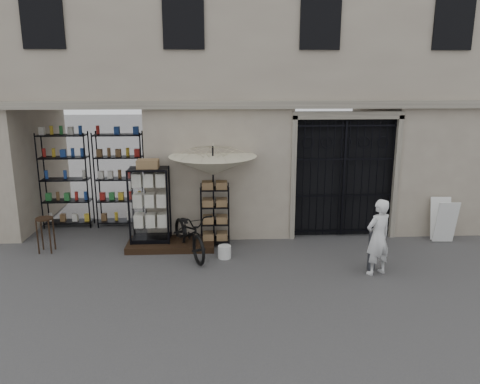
{
  "coord_description": "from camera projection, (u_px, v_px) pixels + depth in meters",
  "views": [
    {
      "loc": [
        -1.31,
        -8.78,
        3.9
      ],
      "look_at": [
        -0.8,
        1.4,
        1.35
      ],
      "focal_mm": 35.0,
      "sensor_mm": 36.0,
      "label": 1
    }
  ],
  "objects": [
    {
      "name": "easel_sign",
      "position": [
        443.0,
        220.0,
        11.17
      ],
      "size": [
        0.52,
        0.59,
        1.03
      ],
      "rotation": [
        0.0,
        0.0,
        -0.06
      ],
      "color": "silver",
      "rests_on": "ground"
    },
    {
      "name": "display_cabinet",
      "position": [
        150.0,
        209.0,
        10.73
      ],
      "size": [
        0.96,
        0.72,
        1.87
      ],
      "rotation": [
        0.0,
        0.0,
        0.23
      ],
      "color": "black",
      "rests_on": "step_platform"
    },
    {
      "name": "shopkeeper",
      "position": [
        375.0,
        274.0,
        9.46
      ],
      "size": [
        1.15,
        1.66,
        0.37
      ],
      "primitive_type": "imported",
      "rotation": [
        0.0,
        0.0,
        3.56
      ],
      "color": "silver",
      "rests_on": "ground"
    },
    {
      "name": "step_platform",
      "position": [
        171.0,
        244.0,
        10.88
      ],
      "size": [
        2.0,
        0.9,
        0.15
      ],
      "primitive_type": "cube",
      "color": "black",
      "rests_on": "ground"
    },
    {
      "name": "shop_shelving",
      "position": [
        93.0,
        180.0,
        12.19
      ],
      "size": [
        2.7,
        0.5,
        2.5
      ],
      "primitive_type": "cube",
      "color": "black",
      "rests_on": "ground"
    },
    {
      "name": "white_bucket",
      "position": [
        224.0,
        252.0,
        10.24
      ],
      "size": [
        0.38,
        0.38,
        0.28
      ],
      "primitive_type": "cylinder",
      "rotation": [
        0.0,
        0.0,
        -0.38
      ],
      "color": "silver",
      "rests_on": "ground"
    },
    {
      "name": "market_umbrella",
      "position": [
        213.0,
        160.0,
        10.54
      ],
      "size": [
        2.03,
        2.06,
        2.83
      ],
      "rotation": [
        0.0,
        0.0,
        -0.19
      ],
      "color": "black",
      "rests_on": "ground"
    },
    {
      "name": "bicycle",
      "position": [
        190.0,
        254.0,
        10.47
      ],
      "size": [
        1.01,
        1.2,
        1.94
      ],
      "primitive_type": "imported",
      "rotation": [
        0.0,
        0.0,
        0.38
      ],
      "color": "black",
      "rests_on": "ground"
    },
    {
      "name": "iron_gate",
      "position": [
        342.0,
        176.0,
        11.44
      ],
      "size": [
        2.5,
        0.21,
        3.0
      ],
      "color": "black",
      "rests_on": "ground"
    },
    {
      "name": "ground",
      "position": [
        283.0,
        272.0,
        9.52
      ],
      "size": [
        80.0,
        80.0,
        0.0
      ],
      "primitive_type": "plane",
      "color": "black",
      "rests_on": "ground"
    },
    {
      "name": "wooden_stool",
      "position": [
        46.0,
        234.0,
        10.54
      ],
      "size": [
        0.49,
        0.49,
        0.81
      ],
      "rotation": [
        0.0,
        0.0,
        -0.37
      ],
      "color": "black",
      "rests_on": "ground"
    },
    {
      "name": "main_building",
      "position": [
        265.0,
        52.0,
        12.3
      ],
      "size": [
        14.0,
        4.0,
        9.0
      ],
      "primitive_type": "cube",
      "color": "gray",
      "rests_on": "ground"
    },
    {
      "name": "steel_bollard",
      "position": [
        372.0,
        250.0,
        9.54
      ],
      "size": [
        0.2,
        0.2,
        0.87
      ],
      "primitive_type": "cylinder",
      "rotation": [
        0.0,
        0.0,
        -0.31
      ],
      "color": "#45484F",
      "rests_on": "ground"
    },
    {
      "name": "shop_recess",
      "position": [
        89.0,
        174.0,
        11.65
      ],
      "size": [
        3.0,
        1.7,
        3.0
      ],
      "primitive_type": "cube",
      "color": "black",
      "rests_on": "ground"
    },
    {
      "name": "wire_rack",
      "position": [
        215.0,
        216.0,
        10.89
      ],
      "size": [
        0.69,
        0.54,
        1.46
      ],
      "rotation": [
        0.0,
        0.0,
        0.14
      ],
      "color": "black",
      "rests_on": "ground"
    }
  ]
}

